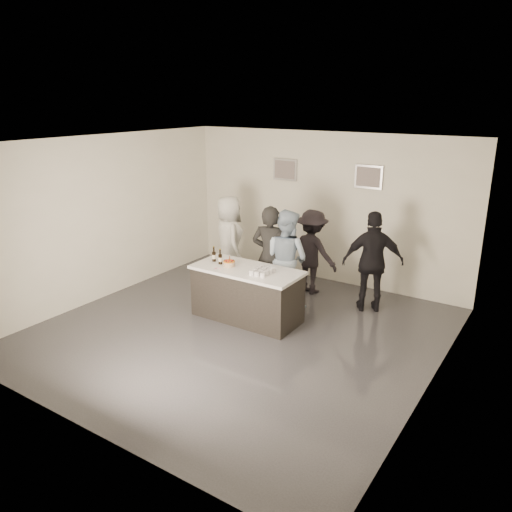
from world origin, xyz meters
The scene contains 19 objects.
floor centered at (0.00, 0.00, 0.00)m, with size 6.00×6.00×0.00m, color #3D3D42.
ceiling centered at (0.00, 0.00, 3.00)m, with size 6.00×6.00×0.00m, color white.
wall_back centered at (0.00, 3.00, 1.50)m, with size 6.00×0.04×3.00m, color white.
wall_front centered at (0.00, -3.00, 1.50)m, with size 6.00×0.04×3.00m, color white.
wall_left centered at (-3.00, 0.00, 1.50)m, with size 0.04×6.00×3.00m, color white.
wall_right centered at (3.00, 0.00, 1.50)m, with size 0.04×6.00×3.00m, color white.
picture_left centered at (-0.90, 2.97, 2.20)m, with size 0.54×0.04×0.44m, color #B2B2B7.
picture_right centered at (0.90, 2.97, 2.20)m, with size 0.54×0.04×0.44m, color #B2B2B7.
bar_counter centered at (-0.18, 0.49, 0.45)m, with size 1.86×0.86×0.90m, color white.
cake centered at (-0.50, 0.44, 0.94)m, with size 0.20×0.20×0.08m, color orange.
beer_bottle_a centered at (-0.87, 0.50, 1.03)m, with size 0.07×0.07×0.26m, color black.
beer_bottle_b centered at (-0.69, 0.44, 1.03)m, with size 0.07×0.07×0.26m, color black.
tumbler_cluster centered at (0.16, 0.44, 0.94)m, with size 0.30×0.40×0.08m, color gold.
candles centered at (-0.56, 0.24, 0.90)m, with size 0.24×0.08×0.01m, color pink.
person_main_black centered at (-0.17, 1.21, 0.92)m, with size 0.67×0.44×1.84m, color black.
person_main_blue centered at (0.09, 1.35, 0.89)m, with size 0.86×0.67×1.78m, color #9FB7D0.
person_guest_left centered at (-1.46, 1.75, 0.89)m, with size 0.87×0.57×1.79m, color silver.
person_guest_right centered at (1.45, 1.99, 0.90)m, with size 1.05×0.44×1.79m, color black.
person_guest_back centered at (0.17, 2.18, 0.81)m, with size 1.05×0.60×1.62m, color black.
Camera 1 is at (4.24, -5.98, 3.62)m, focal length 35.00 mm.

